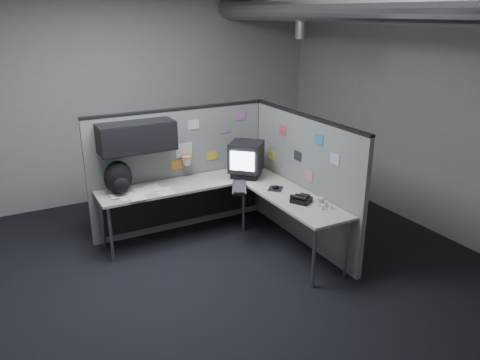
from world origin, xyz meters
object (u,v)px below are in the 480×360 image
desk (217,195)px  backpack (118,178)px  phone (301,199)px  keyboard (239,187)px  monitor (246,159)px

desk → backpack: (-1.12, 0.32, 0.31)m
phone → backpack: size_ratio=0.67×
desk → backpack: backpack is taller
keyboard → phone: 0.82m
desk → phone: size_ratio=8.43×
desk → backpack: size_ratio=5.69×
keyboard → phone: phone is taller
desk → monitor: bearing=18.7°
monitor → backpack: (-1.64, 0.14, -0.04)m
phone → desk: bearing=103.4°
phone → keyboard: bearing=100.0°
keyboard → backpack: (-1.33, 0.53, 0.18)m
phone → backpack: (-1.75, 1.23, 0.16)m
desk → backpack: bearing=164.2°
monitor → backpack: size_ratio=1.39×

